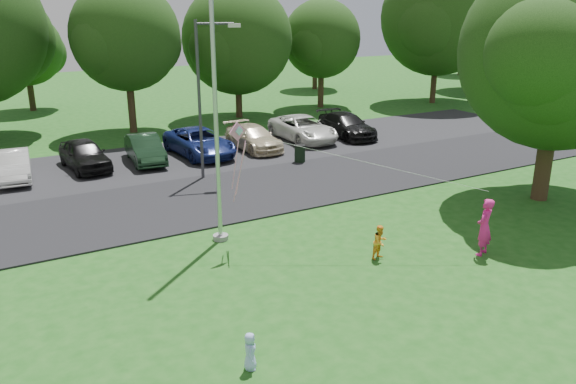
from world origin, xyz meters
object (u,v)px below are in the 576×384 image
big_tree (560,55)px  kite (245,147)px  child_blue (250,351)px  child_yellow (380,242)px  trash_can (300,154)px  woman (484,227)px  street_lamp (205,86)px  flagpole (216,113)px

big_tree → kite: big_tree is taller
child_blue → child_yellow: bearing=-37.8°
trash_can → big_tree: bearing=-60.3°
child_blue → big_tree: bearing=-49.2°
big_tree → woman: bearing=-157.1°
trash_can → big_tree: (5.35, -9.37, 5.09)m
street_lamp → flagpole: bearing=-92.1°
big_tree → child_blue: 16.02m
child_blue → trash_can: bearing=-9.5°
trash_can → child_yellow: bearing=-108.2°
woman → kite: 7.61m
woman → child_blue: bearing=-10.7°
child_yellow → trash_can: bearing=60.2°
trash_can → woman: woman is taller
child_yellow → child_blue: 6.49m
trash_can → woman: (-0.57, -11.87, 0.45)m
flagpole → street_lamp: size_ratio=1.49×
trash_can → child_blue: bearing=-124.3°
flagpole → kite: (0.54, -0.89, -0.95)m
trash_can → child_blue: size_ratio=1.05×
child_blue → kite: size_ratio=0.13×
flagpole → woman: flagpole is taller
street_lamp → child_blue: street_lamp is taller
flagpole → child_blue: flagpole is taller
big_tree → kite: 12.22m
big_tree → kite: bearing=172.3°
trash_can → woman: bearing=-92.7°
woman → trash_can: bearing=-114.4°
trash_can → big_tree: big_tree is taller
street_lamp → big_tree: size_ratio=0.72×
street_lamp → woman: street_lamp is taller
big_tree → child_yellow: big_tree is taller
street_lamp → child_blue: 14.48m
big_tree → woman: 7.93m
flagpole → child_yellow: (3.60, -3.68, -3.64)m
street_lamp → child_yellow: (1.33, -10.31, -3.52)m
flagpole → kite: 1.41m
trash_can → kite: bearing=-130.1°
kite → street_lamp: bearing=63.0°
child_blue → kite: (2.70, 5.78, 2.79)m
flagpole → street_lamp: bearing=71.1°
child_yellow → kite: (-3.06, 2.79, 2.69)m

